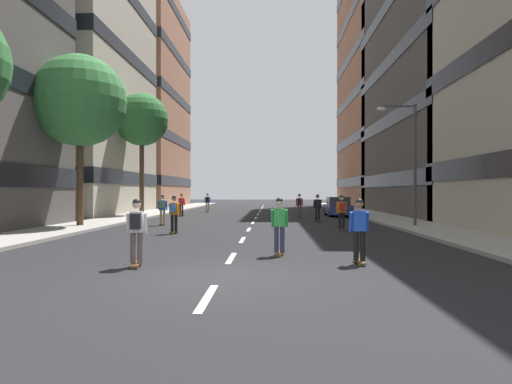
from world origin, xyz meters
name	(u,v)px	position (x,y,z in m)	size (l,w,h in m)	color
ground_plane	(256,217)	(0.00, 24.14, 0.00)	(144.85, 144.85, 0.00)	black
sidewalk_left	(147,214)	(-9.18, 27.16, 0.07)	(3.14, 66.39, 0.14)	#9E9991
sidewalk_right	(370,214)	(9.18, 27.16, 0.07)	(3.14, 66.39, 0.14)	#9E9991
lane_markings	(257,216)	(0.00, 25.50, 0.00)	(0.16, 57.20, 0.01)	silver
building_left_mid	(57,4)	(-17.19, 27.89, 18.00)	(12.98, 16.65, 35.82)	#B2A893
building_left_far	(128,102)	(-17.19, 46.97, 13.36)	(12.98, 17.75, 26.54)	#9E6B51
building_right_mid	(465,68)	(17.19, 27.89, 12.18)	(12.98, 21.73, 24.19)	#4C4744
building_right_far	(400,63)	(17.19, 46.97, 17.99)	(12.98, 20.14, 35.80)	#9E6B51
parked_car_near	(338,207)	(6.41, 25.86, 0.70)	(1.82, 4.40, 1.52)	navy
street_tree_near	(142,120)	(-9.18, 25.52, 7.63)	(4.18, 4.18, 9.63)	#4C3823
street_tree_mid	(80,101)	(-9.18, 13.87, 6.84)	(4.94, 4.94, 9.19)	#4C3823
streetlamp_right	(408,151)	(8.50, 14.33, 4.14)	(2.13, 0.30, 6.50)	#3F3F44
skater_0	(181,204)	(-5.89, 24.95, 0.98)	(0.57, 0.92, 1.78)	brown
skater_1	(359,228)	(3.56, 2.01, 0.98)	(0.53, 0.90, 1.78)	brown
skater_2	(318,206)	(4.14, 19.03, 1.02)	(0.56, 0.92, 1.78)	brown
skater_3	(299,204)	(3.28, 24.50, 1.02)	(0.54, 0.91, 1.78)	brown
skater_4	(207,201)	(-4.87, 32.15, 1.02)	(0.55, 0.91, 1.78)	brown
skater_5	(279,223)	(1.43, 3.58, 0.98)	(0.56, 0.92, 1.78)	brown
skater_6	(342,210)	(4.66, 12.43, 1.02)	(0.54, 0.91, 1.78)	brown
skater_7	(162,208)	(-5.12, 15.67, 1.02)	(0.53, 0.90, 1.78)	brown
skater_8	(174,212)	(-3.34, 10.54, 1.02)	(0.55, 0.92, 1.78)	brown
skater_9	(136,228)	(-2.33, 1.37, 1.02)	(0.56, 0.92, 1.78)	brown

